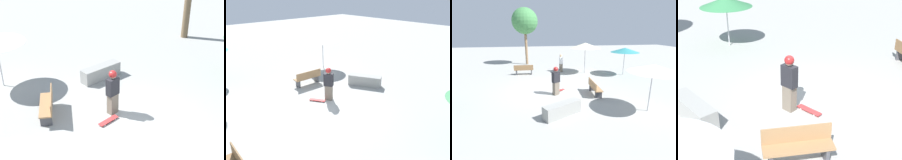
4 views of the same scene
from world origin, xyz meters
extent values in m
plane|color=#9E9E99|center=(0.00, 0.00, 0.00)|extent=(60.00, 60.00, 0.00)
cube|color=#726656|center=(-0.96, -0.39, 0.38)|extent=(0.40, 0.43, 0.76)
cube|color=#232328|center=(-0.96, -0.39, 1.07)|extent=(0.45, 0.51, 0.63)
sphere|color=beige|center=(-0.96, -0.39, 1.51)|extent=(0.25, 0.25, 0.25)
sphere|color=maroon|center=(-0.96, -0.39, 1.54)|extent=(0.28, 0.28, 0.28)
cube|color=red|center=(-0.43, -0.65, 0.06)|extent=(0.61, 0.78, 0.02)
cylinder|color=silver|center=(-0.23, -0.81, 0.03)|extent=(0.05, 0.06, 0.05)
cylinder|color=silver|center=(-0.37, -0.90, 0.03)|extent=(0.05, 0.06, 0.05)
cylinder|color=silver|center=(-0.50, -0.39, 0.03)|extent=(0.05, 0.06, 0.05)
cylinder|color=silver|center=(-0.64, -0.49, 0.03)|extent=(0.05, 0.06, 0.05)
cube|color=gray|center=(-3.62, -0.34, 0.30)|extent=(1.31, 1.84, 0.60)
cube|color=#47474C|center=(-0.67, -2.73, 0.20)|extent=(0.10, 0.40, 0.40)
cube|color=#47474C|center=(-1.91, -2.67, 0.20)|extent=(0.10, 0.40, 0.40)
cube|color=#9E754C|center=(-1.29, -2.70, 0.42)|extent=(1.62, 0.52, 0.05)
cube|color=#9E754C|center=(-1.28, -2.50, 0.65)|extent=(1.60, 0.12, 0.40)
camera|label=1|loc=(8.14, -2.32, 6.33)|focal=50.00mm
camera|label=2|loc=(5.29, 7.12, 5.11)|focal=35.00mm
camera|label=3|loc=(-10.64, 0.74, 3.73)|focal=28.00mm
camera|label=4|loc=(-2.73, -8.02, 4.72)|focal=50.00mm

